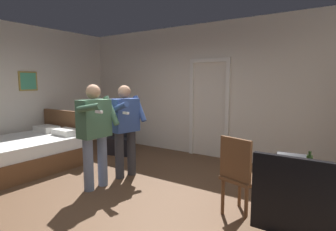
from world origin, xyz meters
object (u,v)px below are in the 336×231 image
side_table (294,187)px  wooden_chair (240,174)px  suitcase_dark (118,146)px  bed (28,152)px  bottle_on_table (309,163)px  suitcase_small (121,140)px  person_blue_shirt (95,129)px  laptop (293,164)px  person_striped_shirt (125,125)px

side_table → wooden_chair: 0.60m
suitcase_dark → bed: bearing=-128.2°
bottle_on_table → suitcase_small: bearing=159.5°
bed → person_blue_shirt: person_blue_shirt is taller
bed → suitcase_small: bed is taller
wooden_chair → suitcase_dark: bearing=158.9°
person_blue_shirt → wooden_chair: bearing=9.4°
suitcase_dark → suitcase_small: 0.41m
bed → laptop: bearing=5.7°
side_table → suitcase_small: size_ratio=1.12×
laptop → side_table: bearing=60.9°
suitcase_small → wooden_chair: bearing=-13.7°
person_blue_shirt → suitcase_dark: (-1.12, 1.61, -0.74)m
bottle_on_table → person_blue_shirt: bearing=-172.6°
laptop → suitcase_small: 4.37m
wooden_chair → suitcase_small: bearing=155.4°
laptop → bottle_on_table: size_ratio=1.66×
bed → suitcase_dark: bed is taller
laptop → person_blue_shirt: 2.74m
bed → bottle_on_table: bearing=5.0°
side_table → laptop: (-0.02, -0.04, 0.28)m
laptop → person_blue_shirt: size_ratio=0.23×
bed → laptop: size_ratio=5.43×
bed → person_striped_shirt: bearing=19.9°
wooden_chair → person_striped_shirt: bearing=172.1°
bed → person_striped_shirt: 2.12m
wooden_chair → person_striped_shirt: 2.17m
bottle_on_table → suitcase_dark: size_ratio=0.36×
suitcase_small → bottle_on_table: bearing=-9.6°
bed → person_blue_shirt: (1.89, 0.04, 0.63)m
side_table → laptop: laptop is taller
person_striped_shirt → suitcase_dark: size_ratio=2.59×
laptop → bottle_on_table: bearing=-12.8°
bed → person_striped_shirt: (1.90, 0.69, 0.61)m
suitcase_small → laptop: bearing=-9.9°
person_blue_shirt → person_striped_shirt: person_blue_shirt is taller
laptop → suitcase_dark: 4.05m
wooden_chair → suitcase_dark: wooden_chair is taller
bed → side_table: bed is taller
side_table → bottle_on_table: (0.14, -0.08, 0.32)m
person_blue_shirt → suitcase_dark: size_ratio=2.63×
person_blue_shirt → suitcase_dark: bearing=124.9°
person_blue_shirt → side_table: bearing=9.4°
side_table → laptop: bearing=-119.1°
laptop → suitcase_dark: size_ratio=0.61×
bed → bottle_on_table: (4.75, 0.42, 0.49)m
suitcase_dark → suitcase_small: bearing=110.4°
bed → person_striped_shirt: size_ratio=1.27×
side_table → wooden_chair: bearing=-170.3°
bottle_on_table → suitcase_dark: (-3.99, 1.24, -0.61)m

